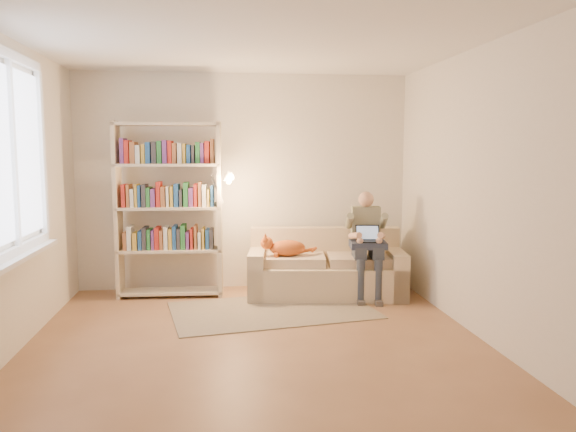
{
  "coord_description": "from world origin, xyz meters",
  "views": [
    {
      "loc": [
        -0.31,
        -4.61,
        1.67
      ],
      "look_at": [
        0.38,
        1.0,
        1.02
      ],
      "focal_mm": 35.0,
      "sensor_mm": 36.0,
      "label": 1
    }
  ],
  "objects": [
    {
      "name": "floor",
      "position": [
        0.0,
        0.0,
        0.0
      ],
      "size": [
        4.5,
        4.5,
        0.0
      ],
      "primitive_type": "plane",
      "color": "brown",
      "rests_on": "ground"
    },
    {
      "name": "ceiling",
      "position": [
        0.0,
        0.0,
        2.6
      ],
      "size": [
        4.0,
        4.5,
        0.02
      ],
      "primitive_type": "cube",
      "color": "white",
      "rests_on": "wall_back"
    },
    {
      "name": "wall_left",
      "position": [
        -2.0,
        0.0,
        1.3
      ],
      "size": [
        0.02,
        4.5,
        2.6
      ],
      "primitive_type": "cube",
      "color": "silver",
      "rests_on": "floor"
    },
    {
      "name": "wall_right",
      "position": [
        2.0,
        0.0,
        1.3
      ],
      "size": [
        0.02,
        4.5,
        2.6
      ],
      "primitive_type": "cube",
      "color": "silver",
      "rests_on": "floor"
    },
    {
      "name": "wall_back",
      "position": [
        0.0,
        2.25,
        1.3
      ],
      "size": [
        4.0,
        0.02,
        2.6
      ],
      "primitive_type": "cube",
      "color": "silver",
      "rests_on": "floor"
    },
    {
      "name": "wall_front",
      "position": [
        0.0,
        -2.25,
        1.3
      ],
      "size": [
        4.0,
        0.02,
        2.6
      ],
      "primitive_type": "cube",
      "color": "silver",
      "rests_on": "floor"
    },
    {
      "name": "window",
      "position": [
        -1.95,
        0.2,
        1.38
      ],
      "size": [
        0.12,
        1.52,
        1.69
      ],
      "color": "white",
      "rests_on": "wall_left"
    },
    {
      "name": "sofa",
      "position": [
        0.92,
        1.72,
        0.28
      ],
      "size": [
        1.87,
        1.02,
        0.76
      ],
      "rotation": [
        0.0,
        0.0,
        -0.12
      ],
      "color": "beige",
      "rests_on": "floor"
    },
    {
      "name": "person",
      "position": [
        1.35,
        1.52,
        0.69
      ],
      "size": [
        0.38,
        0.55,
        1.21
      ],
      "rotation": [
        0.0,
        0.0,
        -0.12
      ],
      "color": "gray",
      "rests_on": "sofa"
    },
    {
      "name": "cat",
      "position": [
        0.47,
        1.66,
        0.58
      ],
      "size": [
        0.63,
        0.27,
        0.23
      ],
      "rotation": [
        0.0,
        0.0,
        -0.12
      ],
      "color": "orange",
      "rests_on": "sofa"
    },
    {
      "name": "blanket",
      "position": [
        1.25,
        1.44,
        0.63
      ],
      "size": [
        0.44,
        0.37,
        0.07
      ],
      "primitive_type": "cube",
      "rotation": [
        0.0,
        0.0,
        -0.12
      ],
      "color": "#252C40",
      "rests_on": "person"
    },
    {
      "name": "laptop",
      "position": [
        1.25,
        1.44,
        0.71
      ],
      "size": [
        0.29,
        0.26,
        0.22
      ],
      "rotation": [
        0.0,
        0.0,
        -0.12
      ],
      "color": "black",
      "rests_on": "blanket"
    },
    {
      "name": "bookshelf",
      "position": [
        -0.87,
        1.87,
        1.11
      ],
      "size": [
        1.32,
        0.42,
        2.0
      ],
      "rotation": [
        0.0,
        0.0,
        -0.05
      ],
      "color": "beige",
      "rests_on": "floor"
    },
    {
      "name": "rug",
      "position": [
        0.23,
        1.11,
        0.01
      ],
      "size": [
        2.25,
        1.56,
        0.01
      ],
      "primitive_type": "cube",
      "rotation": [
        0.0,
        0.0,
        0.17
      ],
      "color": "gray",
      "rests_on": "floor"
    }
  ]
}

